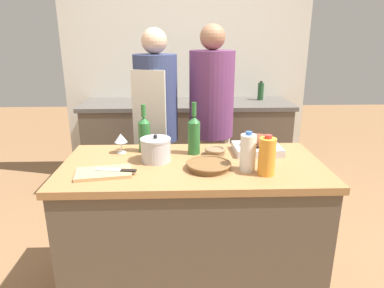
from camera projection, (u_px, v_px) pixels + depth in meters
kitchen_island at (193, 230)px, 2.08m from camera, size 1.48×0.72×0.88m
back_counter at (187, 146)px, 3.59m from camera, size 2.10×0.60×0.92m
back_wall at (186, 64)px, 3.68m from camera, size 2.60×0.10×2.55m
roasting_pan at (257, 145)px, 2.11m from camera, size 0.29×0.23×0.12m
wicker_basket at (209, 165)px, 1.86m from camera, size 0.25×0.25×0.04m
cutting_board at (104, 173)px, 1.79m from camera, size 0.31×0.21×0.02m
stock_pot at (156, 150)px, 1.96m from camera, size 0.17×0.17×0.16m
mixing_bowl at (215, 151)px, 2.07m from camera, size 0.13×0.13×0.04m
juice_jug at (267, 156)px, 1.76m from camera, size 0.09×0.09×0.21m
milk_jug at (248, 153)px, 1.81m from camera, size 0.08×0.08×0.22m
wine_bottle_green at (194, 134)px, 2.07m from camera, size 0.07×0.07×0.32m
wine_bottle_dark at (144, 133)px, 2.11m from camera, size 0.07×0.07×0.30m
wine_glass_left at (121, 139)px, 2.09m from camera, size 0.08×0.08×0.12m
knife_chef at (118, 170)px, 1.79m from camera, size 0.22×0.06×0.01m
condiment_bottle_tall at (261, 91)px, 3.55m from camera, size 0.06×0.06×0.19m
condiment_bottle_short at (201, 96)px, 3.32m from camera, size 0.07×0.07×0.18m
condiment_bottle_extra at (210, 91)px, 3.53m from camera, size 0.05×0.05×0.21m
person_cook_aproned at (157, 125)px, 2.68m from camera, size 0.33×0.36×1.63m
person_cook_guest at (211, 121)px, 2.74m from camera, size 0.35×0.35×1.66m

